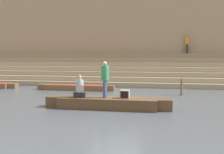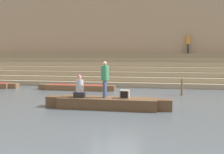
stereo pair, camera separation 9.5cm
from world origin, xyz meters
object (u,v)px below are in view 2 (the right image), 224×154
Objects in this scene: mooring_post at (182,87)px; rowboat_main at (107,103)px; tv_set at (125,94)px; moored_boat_shore at (76,87)px; person_rowing at (80,88)px; person_on_steps at (188,42)px; person_standing at (105,77)px.

rowboat_main is at bearing -128.21° from mooring_post.
tv_set is 0.39× the size of mooring_post.
rowboat_main is 7.20m from moored_boat_shore.
person_rowing is 1.01× the size of mooring_post.
person_on_steps reaches higher than tv_set.
person_rowing is 6.69m from moored_boat_shore.
mooring_post is (5.21, 4.90, -0.41)m from person_rowing.
person_standing is 1.25m from tv_set.
moored_boat_shore is (-3.62, 6.22, -0.07)m from rowboat_main.
mooring_post is (3.00, 4.87, -0.17)m from tv_set.
person_on_steps reaches higher than person_rowing.
rowboat_main is 3.51× the size of person_on_steps.
rowboat_main is 13.48m from person_on_steps.
mooring_post is (3.83, 4.87, 0.27)m from rowboat_main.
tv_set is at bearing -54.77° from moored_boat_shore.
person_standing is 7.23m from moored_boat_shore.
tv_set is at bearing 43.91° from person_on_steps.
person_standing is 1.37m from person_rowing.
mooring_post is at bearing 60.46° from tv_set.
person_standing is 1.60× the size of mooring_post.
tv_set is at bearing -0.48° from rowboat_main.
person_standing is 1.59× the size of person_rowing.
rowboat_main is 6.20m from mooring_post.
moored_boat_shore is 7.59m from mooring_post.
tv_set is at bearing -121.63° from mooring_post.
person_standing is at bearing -179.48° from tv_set.
mooring_post is at bearing 43.97° from person_standing.
rowboat_main is 5.58× the size of mooring_post.
tv_set is 13.10m from person_on_steps.
rowboat_main is at bearing -60.16° from moored_boat_shore.
moored_boat_shore is at bearing 112.65° from person_standing.
person_on_steps reaches higher than rowboat_main.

